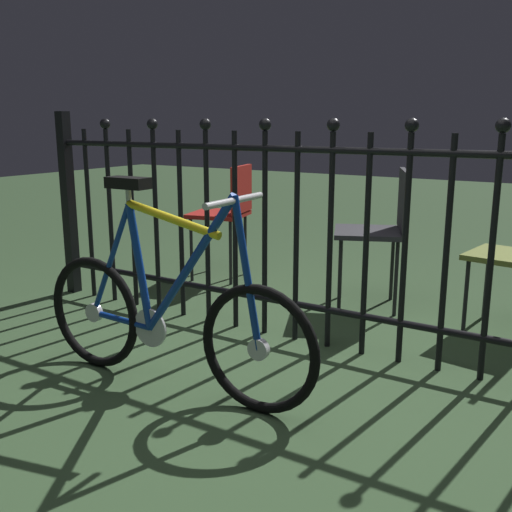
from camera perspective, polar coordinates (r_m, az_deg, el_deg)
ground_plane at (r=2.76m, az=1.54°, el=-12.40°), size 20.00×20.00×0.00m
iron_fence at (r=3.09m, az=5.51°, el=2.65°), size 3.99×0.07×1.24m
bicycle at (r=2.65m, az=-8.46°, el=-5.78°), size 1.47×0.40×0.94m
chair_red at (r=4.41m, az=-2.76°, el=4.63°), size 0.47×0.47×0.86m
chair_charcoal at (r=3.80m, az=12.11°, el=3.12°), size 0.56×0.56×0.89m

